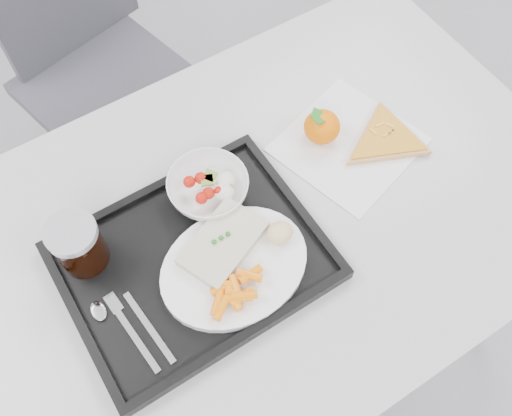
# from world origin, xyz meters

# --- Properties ---
(table) EXTENTS (1.20, 0.80, 0.75)m
(table) POSITION_xyz_m (0.00, 0.30, 0.68)
(table) COLOR #A9A9AB
(table) RESTS_ON ground
(chair) EXTENTS (0.51, 0.51, 0.93)m
(chair) POSITION_xyz_m (-0.07, 1.09, 0.54)
(chair) COLOR #3A3941
(chair) RESTS_ON ground
(tray) EXTENTS (0.45, 0.35, 0.03)m
(tray) POSITION_xyz_m (-0.17, 0.28, 0.76)
(tray) COLOR black
(tray) RESTS_ON table
(dinner_plate) EXTENTS (0.27, 0.27, 0.02)m
(dinner_plate) POSITION_xyz_m (-0.12, 0.23, 0.77)
(dinner_plate) COLOR white
(dinner_plate) RESTS_ON tray
(fish_fillet) EXTENTS (0.18, 0.15, 0.03)m
(fish_fillet) POSITION_xyz_m (-0.12, 0.27, 0.79)
(fish_fillet) COLOR beige
(fish_fillet) RESTS_ON dinner_plate
(bread_roll) EXTENTS (0.05, 0.05, 0.03)m
(bread_roll) POSITION_xyz_m (-0.02, 0.23, 0.80)
(bread_roll) COLOR #EBCD8B
(bread_roll) RESTS_ON dinner_plate
(salad_bowl) EXTENTS (0.15, 0.15, 0.05)m
(salad_bowl) POSITION_xyz_m (-0.08, 0.39, 0.79)
(salad_bowl) COLOR white
(salad_bowl) RESTS_ON tray
(cola_glass) EXTENTS (0.09, 0.09, 0.11)m
(cola_glass) POSITION_xyz_m (-0.33, 0.39, 0.82)
(cola_glass) COLOR black
(cola_glass) RESTS_ON tray
(cutlery) EXTENTS (0.09, 0.17, 0.01)m
(cutlery) POSITION_xyz_m (-0.32, 0.25, 0.77)
(cutlery) COLOR silver
(cutlery) RESTS_ON tray
(napkin) EXTENTS (0.31, 0.30, 0.00)m
(napkin) POSITION_xyz_m (0.22, 0.34, 0.75)
(napkin) COLOR white
(napkin) RESTS_ON table
(tangerine) EXTENTS (0.09, 0.09, 0.07)m
(tangerine) POSITION_xyz_m (0.18, 0.39, 0.79)
(tangerine) COLOR orange
(tangerine) RESTS_ON napkin
(pizza_slice) EXTENTS (0.22, 0.22, 0.02)m
(pizza_slice) POSITION_xyz_m (0.29, 0.31, 0.76)
(pizza_slice) COLOR tan
(pizza_slice) RESTS_ON napkin
(carrot_pile) EXTENTS (0.12, 0.07, 0.02)m
(carrot_pile) POSITION_xyz_m (-0.14, 0.18, 0.80)
(carrot_pile) COLOR orange
(carrot_pile) RESTS_ON dinner_plate
(salad_contents) EXTENTS (0.09, 0.08, 0.03)m
(salad_contents) POSITION_xyz_m (-0.07, 0.37, 0.80)
(salad_contents) COLOR #B11509
(salad_contents) RESTS_ON salad_bowl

